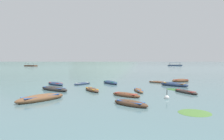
% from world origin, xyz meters
% --- Properties ---
extents(ground_plane, '(6000.00, 6000.00, 0.00)m').
position_xyz_m(ground_plane, '(0.00, 1500.00, 0.00)').
color(ground_plane, slate).
extents(mountain_1, '(2270.37, 2270.37, 597.27)m').
position_xyz_m(mountain_1, '(-1248.83, 2546.36, 298.64)').
color(mountain_1, '#4C5B56').
rests_on(mountain_1, ground).
extents(mountain_2, '(1248.39, 1248.39, 484.73)m').
position_xyz_m(mountain_2, '(-316.32, 2427.77, 242.37)').
color(mountain_2, '#56665B').
rests_on(mountain_2, ground).
extents(rowboat_0, '(3.12, 2.72, 0.55)m').
position_xyz_m(rowboat_0, '(-0.23, 10.46, 0.17)').
color(rowboat_0, '#4C3323').
rests_on(rowboat_0, ground).
extents(rowboat_1, '(1.18, 3.27, 0.41)m').
position_xyz_m(rowboat_1, '(1.19, 17.45, 0.13)').
color(rowboat_1, brown).
rests_on(rowboat_1, ground).
extents(rowboat_2, '(3.85, 3.57, 0.69)m').
position_xyz_m(rowboat_2, '(6.79, 22.31, 0.22)').
color(rowboat_2, navy).
rests_on(rowboat_2, ground).
extents(rowboat_3, '(3.01, 3.73, 0.60)m').
position_xyz_m(rowboat_3, '(-2.42, 24.84, 0.19)').
color(rowboat_3, navy).
rests_on(rowboat_3, ground).
extents(rowboat_4, '(3.11, 2.50, 0.38)m').
position_xyz_m(rowboat_4, '(5.34, 26.28, 0.12)').
color(rowboat_4, brown).
rests_on(rowboat_4, ground).
extents(rowboat_5, '(3.91, 4.30, 0.72)m').
position_xyz_m(rowboat_5, '(-8.18, 12.06, 0.23)').
color(rowboat_5, brown).
rests_on(rowboat_5, ground).
extents(rowboat_6, '(4.40, 3.40, 0.60)m').
position_xyz_m(rowboat_6, '(-8.96, 17.90, 0.19)').
color(rowboat_6, '#2D2826').
rests_on(rowboat_6, ground).
extents(rowboat_7, '(2.63, 2.98, 0.37)m').
position_xyz_m(rowboat_7, '(-6.66, 23.85, 0.12)').
color(rowboat_7, navy).
rests_on(rowboat_7, ground).
extents(rowboat_8, '(2.16, 3.29, 0.43)m').
position_xyz_m(rowboat_8, '(6.33, 16.53, 0.14)').
color(rowboat_8, '#2D2826').
rests_on(rowboat_8, ground).
extents(rowboat_9, '(3.48, 3.17, 0.54)m').
position_xyz_m(rowboat_9, '(-10.53, 23.08, 0.17)').
color(rowboat_9, navy).
rests_on(rowboat_9, ground).
extents(rowboat_11, '(2.52, 3.38, 0.49)m').
position_xyz_m(rowboat_11, '(-4.31, 17.59, 0.15)').
color(rowboat_11, '#4C3323').
rests_on(rowboat_11, ground).
extents(rowboat_12, '(3.16, 2.63, 0.50)m').
position_xyz_m(rowboat_12, '(-0.42, 14.30, 0.16)').
color(rowboat_12, brown).
rests_on(rowboat_12, ground).
extents(rowboat_13, '(3.48, 2.07, 0.65)m').
position_xyz_m(rowboat_13, '(9.52, 27.83, 0.20)').
color(rowboat_13, brown).
rests_on(rowboat_13, ground).
extents(ferry_0, '(9.95, 4.26, 2.54)m').
position_xyz_m(ferry_0, '(41.54, 136.53, 0.45)').
color(ferry_0, navy).
rests_on(ferry_0, ground).
extents(ferry_2, '(9.11, 5.62, 2.54)m').
position_xyz_m(ferry_2, '(-60.32, 121.29, 0.45)').
color(ferry_2, brown).
rests_on(ferry_2, ground).
extents(mooring_buoy, '(0.47, 0.47, 0.99)m').
position_xyz_m(mooring_buoy, '(3.40, 13.26, 0.10)').
color(mooring_buoy, silver).
rests_on(mooring_buoy, ground).
extents(weed_patch_1, '(2.54, 2.37, 0.14)m').
position_xyz_m(weed_patch_1, '(4.03, 8.43, 0.00)').
color(weed_patch_1, '#477033').
rests_on(weed_patch_1, ground).
extents(weed_patch_2, '(2.87, 3.08, 0.14)m').
position_xyz_m(weed_patch_2, '(5.96, 18.91, 0.00)').
color(weed_patch_2, '#2D5628').
rests_on(weed_patch_2, ground).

